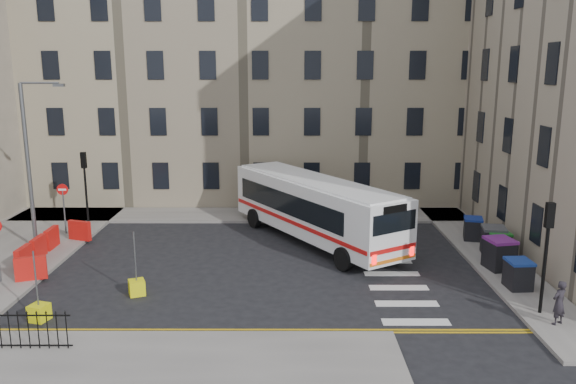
{
  "coord_description": "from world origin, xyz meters",
  "views": [
    {
      "loc": [
        -0.51,
        -24.45,
        8.8
      ],
      "look_at": [
        -0.56,
        1.87,
        3.0
      ],
      "focal_mm": 35.0,
      "sensor_mm": 36.0,
      "label": 1
    }
  ],
  "objects_px": {
    "wheelie_bin_e": "(473,228)",
    "bollard_chevron": "(39,312)",
    "bus": "(314,207)",
    "wheelie_bin_c": "(498,244)",
    "bollard_yellow": "(137,288)",
    "pedestrian": "(559,303)",
    "wheelie_bin_a": "(518,274)",
    "wheelie_bin_d": "(493,240)",
    "wheelie_bin_b": "(499,254)",
    "streetlamp": "(28,164)"
  },
  "relations": [
    {
      "from": "pedestrian",
      "to": "wheelie_bin_a",
      "type": "bearing_deg",
      "value": -117.77
    },
    {
      "from": "streetlamp",
      "to": "wheelie_bin_a",
      "type": "distance_m",
      "value": 22.6
    },
    {
      "from": "wheelie_bin_d",
      "to": "wheelie_bin_b",
      "type": "bearing_deg",
      "value": -92.78
    },
    {
      "from": "wheelie_bin_a",
      "to": "wheelie_bin_c",
      "type": "bearing_deg",
      "value": 78.85
    },
    {
      "from": "bollard_chevron",
      "to": "streetlamp",
      "type": "bearing_deg",
      "value": 114.44
    },
    {
      "from": "wheelie_bin_b",
      "to": "wheelie_bin_c",
      "type": "bearing_deg",
      "value": 61.38
    },
    {
      "from": "wheelie_bin_b",
      "to": "wheelie_bin_a",
      "type": "bearing_deg",
      "value": -102.2
    },
    {
      "from": "streetlamp",
      "to": "pedestrian",
      "type": "relative_size",
      "value": 5.15
    },
    {
      "from": "wheelie_bin_d",
      "to": "wheelie_bin_e",
      "type": "distance_m",
      "value": 2.38
    },
    {
      "from": "wheelie_bin_d",
      "to": "bollard_yellow",
      "type": "relative_size",
      "value": 2.29
    },
    {
      "from": "streetlamp",
      "to": "bollard_yellow",
      "type": "distance_m",
      "value": 9.4
    },
    {
      "from": "bus",
      "to": "wheelie_bin_b",
      "type": "xyz_separation_m",
      "value": [
        7.97,
        -4.41,
        -1.03
      ]
    },
    {
      "from": "bollard_yellow",
      "to": "wheelie_bin_a",
      "type": "bearing_deg",
      "value": 1.39
    },
    {
      "from": "bollard_yellow",
      "to": "bollard_chevron",
      "type": "xyz_separation_m",
      "value": [
        -2.87,
        -2.34,
        0.0
      ]
    },
    {
      "from": "bollard_chevron",
      "to": "pedestrian",
      "type": "bearing_deg",
      "value": -1.82
    },
    {
      "from": "wheelie_bin_a",
      "to": "pedestrian",
      "type": "relative_size",
      "value": 0.74
    },
    {
      "from": "wheelie_bin_c",
      "to": "bollard_yellow",
      "type": "bearing_deg",
      "value": -165.85
    },
    {
      "from": "streetlamp",
      "to": "pedestrian",
      "type": "distance_m",
      "value": 23.6
    },
    {
      "from": "wheelie_bin_b",
      "to": "bollard_chevron",
      "type": "xyz_separation_m",
      "value": [
        -18.18,
        -4.95,
        -0.54
      ]
    },
    {
      "from": "bus",
      "to": "wheelie_bin_e",
      "type": "distance_m",
      "value": 8.28
    },
    {
      "from": "wheelie_bin_a",
      "to": "pedestrian",
      "type": "bearing_deg",
      "value": -91.68
    },
    {
      "from": "streetlamp",
      "to": "wheelie_bin_b",
      "type": "distance_m",
      "value": 22.23
    },
    {
      "from": "wheelie_bin_a",
      "to": "wheelie_bin_d",
      "type": "relative_size",
      "value": 0.85
    },
    {
      "from": "bus",
      "to": "bollard_chevron",
      "type": "xyz_separation_m",
      "value": [
        -10.21,
        -9.37,
        -1.57
      ]
    },
    {
      "from": "bus",
      "to": "wheelie_bin_c",
      "type": "bearing_deg",
      "value": -50.65
    },
    {
      "from": "streetlamp",
      "to": "wheelie_bin_c",
      "type": "relative_size",
      "value": 6.6
    },
    {
      "from": "wheelie_bin_a",
      "to": "pedestrian",
      "type": "height_order",
      "value": "pedestrian"
    },
    {
      "from": "streetlamp",
      "to": "bollard_yellow",
      "type": "relative_size",
      "value": 13.57
    },
    {
      "from": "wheelie_bin_e",
      "to": "bollard_yellow",
      "type": "height_order",
      "value": "wheelie_bin_e"
    },
    {
      "from": "bus",
      "to": "pedestrian",
      "type": "height_order",
      "value": "bus"
    },
    {
      "from": "wheelie_bin_a",
      "to": "bollard_chevron",
      "type": "distance_m",
      "value": 18.34
    },
    {
      "from": "wheelie_bin_c",
      "to": "streetlamp",
      "type": "bearing_deg",
      "value": 175.86
    },
    {
      "from": "bus",
      "to": "wheelie_bin_d",
      "type": "distance_m",
      "value": 8.82
    },
    {
      "from": "wheelie_bin_e",
      "to": "wheelie_bin_c",
      "type": "bearing_deg",
      "value": -70.54
    },
    {
      "from": "wheelie_bin_b",
      "to": "wheelie_bin_d",
      "type": "height_order",
      "value": "wheelie_bin_b"
    },
    {
      "from": "bus",
      "to": "bollard_yellow",
      "type": "relative_size",
      "value": 19.15
    },
    {
      "from": "streetlamp",
      "to": "wheelie_bin_b",
      "type": "xyz_separation_m",
      "value": [
        21.75,
        -2.92,
        -3.49
      ]
    },
    {
      "from": "wheelie_bin_a",
      "to": "wheelie_bin_b",
      "type": "bearing_deg",
      "value": 85.85
    },
    {
      "from": "wheelie_bin_e",
      "to": "bollard_chevron",
      "type": "xyz_separation_m",
      "value": [
        -18.41,
        -9.3,
        -0.43
      ]
    },
    {
      "from": "wheelie_bin_b",
      "to": "pedestrian",
      "type": "height_order",
      "value": "pedestrian"
    },
    {
      "from": "pedestrian",
      "to": "wheelie_bin_c",
      "type": "bearing_deg",
      "value": -122.9
    },
    {
      "from": "streetlamp",
      "to": "wheelie_bin_a",
      "type": "xyz_separation_m",
      "value": [
        21.71,
        -5.16,
        -3.59
      ]
    },
    {
      "from": "wheelie_bin_b",
      "to": "wheelie_bin_d",
      "type": "relative_size",
      "value": 1.04
    },
    {
      "from": "bus",
      "to": "streetlamp",
      "type": "bearing_deg",
      "value": 153.98
    },
    {
      "from": "wheelie_bin_e",
      "to": "bollard_chevron",
      "type": "bearing_deg",
      "value": -139.36
    },
    {
      "from": "wheelie_bin_a",
      "to": "wheelie_bin_e",
      "type": "xyz_separation_m",
      "value": [
        0.28,
        6.59,
        -0.01
      ]
    },
    {
      "from": "streetlamp",
      "to": "pedestrian",
      "type": "height_order",
      "value": "streetlamp"
    },
    {
      "from": "bus",
      "to": "wheelie_bin_c",
      "type": "xyz_separation_m",
      "value": [
        8.47,
        -2.82,
        -1.1
      ]
    },
    {
      "from": "bollard_chevron",
      "to": "wheelie_bin_b",
      "type": "bearing_deg",
      "value": 15.23
    },
    {
      "from": "streetlamp",
      "to": "wheelie_bin_b",
      "type": "height_order",
      "value": "streetlamp"
    }
  ]
}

